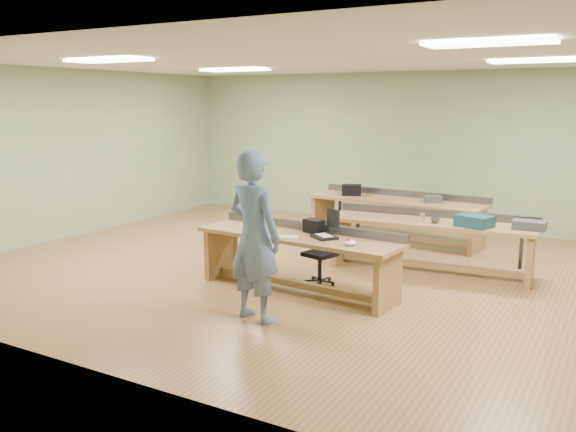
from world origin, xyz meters
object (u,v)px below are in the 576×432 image
at_px(workbench_front, 299,249).
at_px(task_chair, 322,262).
at_px(parts_bin_teal, 475,221).
at_px(mug, 435,220).
at_px(person, 254,236).
at_px(parts_bin_grey, 529,225).
at_px(workbench_mid, 431,234).
at_px(laptop_base, 324,237).
at_px(workbench_back, 396,210).
at_px(drinks_can, 423,217).
at_px(camera_bag, 314,226).

distance_m(workbench_front, task_chair, 0.53).
distance_m(parts_bin_teal, mug, 0.53).
distance_m(person, parts_bin_grey, 3.84).
bearing_deg(parts_bin_teal, mug, -178.33).
distance_m(workbench_front, mug, 2.07).
xyz_separation_m(workbench_mid, laptop_base, (-0.83, -1.78, 0.21)).
distance_m(workbench_back, parts_bin_teal, 2.48).
distance_m(laptop_base, mug, 1.87).
bearing_deg(workbench_mid, task_chair, -135.00).
bearing_deg(workbench_front, workbench_mid, 60.12).
height_order(workbench_front, parts_bin_grey, parts_bin_grey).
bearing_deg(laptop_base, task_chair, 155.00).
relative_size(mug, drinks_can, 1.06).
xyz_separation_m(workbench_mid, workbench_back, (-1.11, 1.61, 0.00)).
bearing_deg(person, camera_bag, -80.55).
relative_size(workbench_mid, parts_bin_teal, 6.61).
relative_size(camera_bag, drinks_can, 2.26).
height_order(workbench_front, camera_bag, camera_bag).
xyz_separation_m(workbench_back, mug, (1.21, -1.76, 0.24)).
distance_m(laptop_base, parts_bin_teal, 2.20).
distance_m(camera_bag, parts_bin_teal, 2.23).
distance_m(workbench_front, workbench_mid, 2.12).
bearing_deg(laptop_base, parts_bin_teal, 84.15).
height_order(workbench_mid, camera_bag, camera_bag).
bearing_deg(camera_bag, person, -73.25).
bearing_deg(parts_bin_teal, workbench_front, -138.84).
xyz_separation_m(workbench_back, camera_bag, (0.03, -3.18, 0.28)).
height_order(workbench_back, laptop_base, workbench_back).
relative_size(parts_bin_teal, mug, 3.68).
bearing_deg(workbench_front, parts_bin_teal, 46.12).
distance_m(workbench_back, drinks_can, 2.02).
xyz_separation_m(workbench_front, parts_bin_teal, (1.84, 1.61, 0.27)).
distance_m(workbench_mid, workbench_back, 1.96).
distance_m(laptop_base, task_chair, 0.74).
height_order(parts_bin_grey, drinks_can, drinks_can).
height_order(parts_bin_teal, mug, parts_bin_teal).
height_order(workbench_mid, laptop_base, workbench_mid).
distance_m(task_chair, mug, 1.73).
bearing_deg(parts_bin_teal, parts_bin_grey, 15.65).
relative_size(parts_bin_grey, mug, 3.43).
bearing_deg(workbench_mid, laptop_base, -119.43).
relative_size(task_chair, parts_bin_grey, 1.90).
relative_size(workbench_mid, workbench_back, 0.93).
bearing_deg(person, task_chair, -79.58).
distance_m(task_chair, drinks_can, 1.63).
distance_m(workbench_back, person, 4.55).
xyz_separation_m(workbench_front, workbench_mid, (1.21, 1.74, 0.00)).
bearing_deg(parts_bin_teal, drinks_can, 178.43).
distance_m(parts_bin_grey, mug, 1.22).
relative_size(workbench_front, laptop_base, 9.17).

